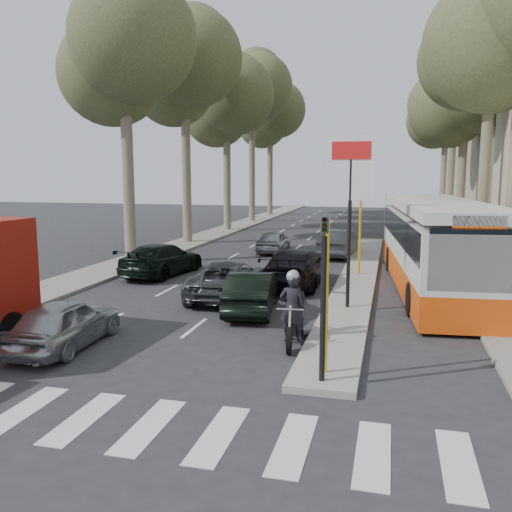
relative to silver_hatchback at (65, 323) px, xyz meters
The scene contains 25 objects.
ground 3.59m from the silver_hatchback, ahead, with size 120.00×120.00×0.00m, color #28282B.
sidewalk_right 28.19m from the silver_hatchback, 64.58° to the left, with size 3.20×70.00×0.12m, color gray.
median_left 28.82m from the silver_hatchback, 98.99° to the left, with size 2.40×64.00×0.12m, color gray.
traffic_island 13.31m from the silver_hatchback, 59.50° to the left, with size 1.50×26.00×0.16m, color gray.
billboard 9.20m from the silver_hatchback, 38.96° to the left, with size 1.50×12.10×5.60m.
traffic_light_island 7.07m from the silver_hatchback, ahead, with size 0.16×0.41×3.60m.
tree_l_a 16.49m from the silver_hatchback, 109.18° to the left, with size 7.40×7.20×14.10m.
tree_l_b 23.49m from the silver_hatchback, 102.27° to the left, with size 7.40×7.20×14.88m.
tree_l_c 30.38m from the silver_hatchback, 98.51° to the left, with size 7.40×7.20×13.71m.
tree_l_d 38.47m from the silver_hatchback, 96.82° to the left, with size 7.40×7.20×15.66m.
tree_l_e 45.92m from the silver_hatchback, 95.73° to the left, with size 7.40×7.20×14.49m.
tree_r_b 24.96m from the silver_hatchback, 55.58° to the left, with size 7.40×7.20×15.27m.
tree_r_c 30.74m from the silver_hatchback, 64.76° to the left, with size 7.40×7.20×13.32m.
tree_r_d 38.25m from the silver_hatchback, 69.94° to the left, with size 7.40×7.20×14.88m.
tree_r_e 45.49m from the silver_hatchback, 73.36° to the left, with size 7.40×7.20×14.10m.
silver_hatchback is the anchor object (origin of this frame).
dark_hatchback 6.01m from the silver_hatchback, 51.44° to the left, with size 1.41×4.03×1.33m, color black.
queue_car_a 6.89m from the silver_hatchback, 69.62° to the left, with size 2.21×4.80×1.33m, color #45484C.
queue_car_b 10.16m from the silver_hatchback, 64.18° to the left, with size 2.09×5.14×1.49m, color black.
queue_car_c 17.82m from the silver_hatchback, 84.81° to the left, with size 1.51×3.76×1.28m, color #9D9EA4.
queue_car_d 18.06m from the silver_hatchback, 72.93° to the left, with size 1.53×4.40×1.45m, color #505358.
queue_car_e 10.06m from the silver_hatchback, 99.71° to the left, with size 1.97×4.84×1.40m, color black.
city_bus 13.80m from the silver_hatchback, 45.12° to the left, with size 4.01×13.32×3.46m.
motorcycle 5.91m from the silver_hatchback, 19.22° to the left, with size 0.89×2.31×1.97m.
pedestrian_near 14.82m from the silver_hatchback, 43.77° to the left, with size 0.98×0.48×1.68m, color #41324C.
Camera 1 is at (4.55, -12.32, 4.46)m, focal length 38.00 mm.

